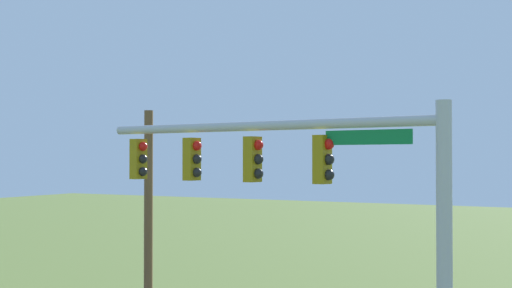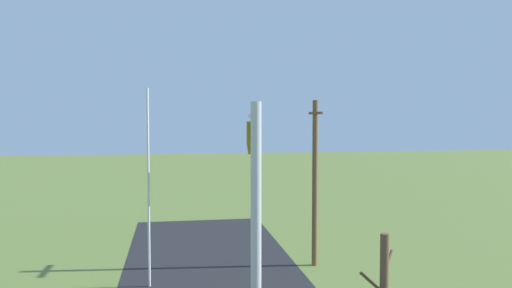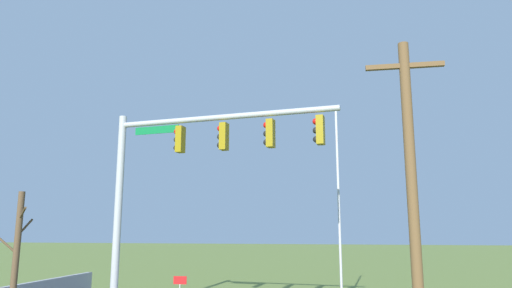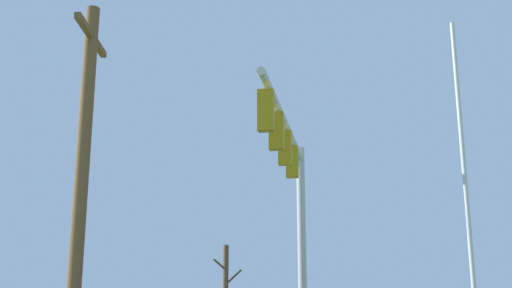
% 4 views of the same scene
% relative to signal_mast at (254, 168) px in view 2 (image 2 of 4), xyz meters
% --- Properties ---
extents(signal_mast, '(8.32, 1.40, 7.37)m').
position_rel_signal_mast_xyz_m(signal_mast, '(0.00, 0.00, 0.00)').
color(signal_mast, '#B2B5BA').
rests_on(signal_mast, ground_plane).
extents(flagpole, '(0.10, 0.10, 8.15)m').
position_rel_signal_mast_xyz_m(flagpole, '(-5.39, -3.46, -1.31)').
color(flagpole, silver).
rests_on(flagpole, ground_plane).
extents(utility_pole, '(1.90, 0.26, 7.75)m').
position_rel_signal_mast_xyz_m(utility_pole, '(-7.12, 4.07, -1.35)').
color(utility_pole, brown).
rests_on(utility_pole, ground_plane).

